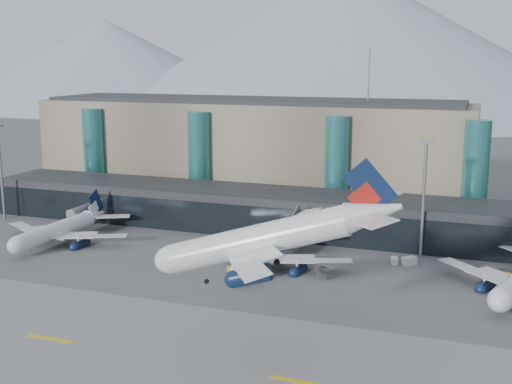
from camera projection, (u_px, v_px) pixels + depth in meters
ground at (207, 320)px, 106.60m from camera, size 900.00×900.00×0.00m
runway_strip at (165, 359)px, 92.76m from camera, size 400.00×40.00×0.04m
runway_markings at (165, 358)px, 92.75m from camera, size 128.00×1.00×0.02m
concourse at (301, 214)px, 158.84m from camera, size 170.00×27.00×10.00m
terminal_main at (251, 150)px, 194.68m from camera, size 130.00×30.00×31.00m
teal_towers at (265, 164)px, 176.94m from camera, size 116.40×19.40×46.00m
mountain_ridge at (450, 54)px, 442.55m from camera, size 910.00×400.00×110.00m
lightmast_left at (1, 166)px, 171.45m from camera, size 3.00×1.20×25.60m
lightmast_mid at (424, 192)px, 138.09m from camera, size 3.00×1.20×25.60m
hero_jet at (280, 229)px, 88.59m from camera, size 37.67×38.27×12.35m
jet_parked_left at (65, 223)px, 152.45m from camera, size 35.51×34.59×11.44m
jet_parked_mid at (275, 244)px, 135.16m from camera, size 35.48×35.27×11.49m
veh_a at (60, 236)px, 154.20m from camera, size 3.30×2.14×1.74m
veh_b at (234, 243)px, 148.29m from camera, size 1.77×2.80×1.60m
veh_c at (325, 273)px, 127.41m from camera, size 3.53×3.24×1.76m
veh_d at (409, 261)px, 135.02m from camera, size 3.23×3.15×1.68m
veh_e at (501, 278)px, 124.19m from camera, size 3.60×2.31×1.93m
veh_g at (394, 261)px, 135.76m from camera, size 1.85×2.55×1.34m
veh_h at (239, 272)px, 127.35m from camera, size 4.45×4.43×2.27m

